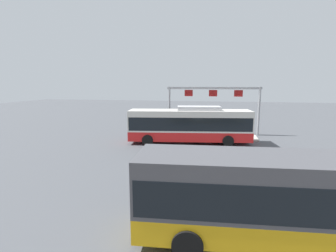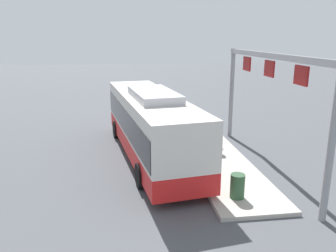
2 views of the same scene
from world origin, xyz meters
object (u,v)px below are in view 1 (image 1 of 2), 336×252
bus_background_left (282,195)px  person_boarding (154,127)px  person_waiting_mid (193,127)px  trash_bin (244,133)px  person_waiting_near (182,126)px  bus_main (190,124)px

bus_background_left → person_boarding: 19.34m
person_waiting_mid → trash_bin: bearing=96.2°
person_waiting_near → trash_bin: size_ratio=1.86×
bus_background_left → person_boarding: bus_background_left is taller
trash_bin → bus_background_left: bearing=88.6°
bus_background_left → trash_bin: bus_background_left is taller
person_boarding → trash_bin: size_ratio=1.86×
person_waiting_mid → trash_bin: size_ratio=1.86×
bus_background_left → trash_bin: (-0.42, -17.16, -1.17)m
person_boarding → trash_bin: bearing=75.6°
bus_main → person_boarding: size_ratio=6.84×
person_boarding → bus_background_left: bearing=13.0°
bus_main → bus_background_left: 15.22m
person_boarding → person_waiting_mid: 4.17m
bus_main → person_waiting_near: size_ratio=6.84×
bus_background_left → person_waiting_mid: size_ratio=5.98×
person_boarding → person_waiting_near: size_ratio=1.00×
person_waiting_near → trash_bin: (-6.34, 0.65, -0.44)m
person_waiting_near → person_waiting_mid: size_ratio=1.00×
bus_main → person_waiting_mid: 3.24m
person_boarding → trash_bin: 9.36m
person_boarding → person_waiting_mid: (-4.14, -0.47, 0.16)m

